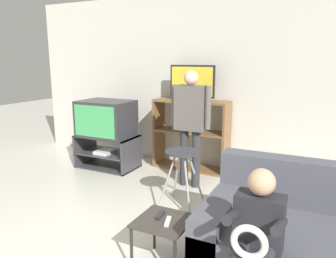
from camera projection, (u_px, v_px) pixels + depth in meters
name	position (u px, v px, depth m)	size (l,w,h in m)	color
wall_back	(212.00, 82.00, 4.87)	(6.40, 0.06, 2.60)	beige
tv_stand	(107.00, 152.00, 5.03)	(0.90, 0.53, 0.50)	#38383D
television_main	(106.00, 118.00, 4.91)	(0.78, 0.58, 0.54)	#2D2D33
media_shelf	(191.00, 134.00, 4.90)	(1.13, 0.37, 1.05)	brown
television_flat	(192.00, 84.00, 4.73)	(0.68, 0.20, 0.51)	black
folding_stool	(182.00, 161.00, 3.59)	(0.42, 0.45, 0.67)	#99999E
snack_table	(163.00, 226.00, 2.59)	(0.42, 0.42, 0.40)	#38332D
remote_control_black	(160.00, 215.00, 2.63)	(0.04, 0.14, 0.02)	#232328
remote_control_white	(168.00, 221.00, 2.53)	(0.04, 0.14, 0.02)	silver
couch	(313.00, 247.00, 2.41)	(1.59, 0.98, 0.84)	#4C4C56
person_standing_adult	(190.00, 118.00, 4.15)	(0.53, 0.20, 1.50)	#2D2D33
person_seated_child	(256.00, 235.00, 1.99)	(0.33, 0.43, 0.99)	#2D2D38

